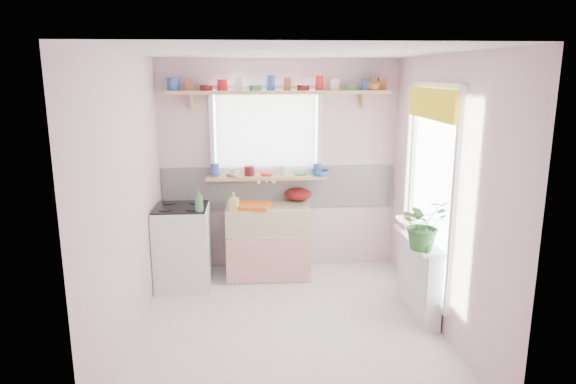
{
  "coord_description": "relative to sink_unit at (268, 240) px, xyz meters",
  "views": [
    {
      "loc": [
        -0.33,
        -4.41,
        2.33
      ],
      "look_at": [
        0.03,
        0.55,
        1.17
      ],
      "focal_mm": 32.0,
      "sensor_mm": 36.0,
      "label": 1
    }
  ],
  "objects": [
    {
      "name": "shelf_vase",
      "position": [
        1.22,
        0.12,
        1.79
      ],
      "size": [
        0.19,
        0.19,
        0.16
      ],
      "primitive_type": "imported",
      "rotation": [
        0.0,
        0.0,
        0.25
      ],
      "color": "#9D5D30",
      "rests_on": "pine_shelf"
    },
    {
      "name": "colander",
      "position": [
        0.37,
        0.21,
        0.49
      ],
      "size": [
        0.38,
        0.38,
        0.15
      ],
      "primitive_type": "ellipsoid",
      "rotation": [
        0.0,
        0.0,
        -0.19
      ],
      "color": "#5C100F",
      "rests_on": "sink_unit"
    },
    {
      "name": "windowsill",
      "position": [
        -0.0,
        0.19,
        0.71
      ],
      "size": [
        1.4,
        0.22,
        0.04
      ],
      "primitive_type": "cube",
      "color": "tan",
      "rests_on": "room"
    },
    {
      "name": "cooker",
      "position": [
        -0.95,
        -0.24,
        0.03
      ],
      "size": [
        0.58,
        0.58,
        0.93
      ],
      "color": "white",
      "rests_on": "ground"
    },
    {
      "name": "sill_bowl",
      "position": [
        0.62,
        0.13,
        0.76
      ],
      "size": [
        0.28,
        0.28,
        0.07
      ],
      "primitive_type": "imported",
      "rotation": [
        0.0,
        0.0,
        0.41
      ],
      "color": "#30669D",
      "rests_on": "windowsill"
    },
    {
      "name": "cooker_bottle",
      "position": [
        -0.73,
        -0.46,
        0.6
      ],
      "size": [
        0.1,
        0.1,
        0.24
      ],
      "primitive_type": "imported",
      "rotation": [
        0.0,
        0.0,
        0.12
      ],
      "color": "#42844F",
      "rests_on": "cooker"
    },
    {
      "name": "shelf_crockery",
      "position": [
        0.15,
        0.18,
        1.76
      ],
      "size": [
        2.47,
        0.11,
        0.12
      ],
      "color": "#3359A5",
      "rests_on": "pine_shelf"
    },
    {
      "name": "sink_unit",
      "position": [
        0.0,
        0.0,
        0.0
      ],
      "size": [
        0.95,
        0.65,
        1.11
      ],
      "color": "white",
      "rests_on": "ground"
    },
    {
      "name": "pine_shelf",
      "position": [
        0.15,
        0.18,
        1.69
      ],
      "size": [
        2.52,
        0.24,
        0.04
      ],
      "primitive_type": "cube",
      "color": "tan",
      "rests_on": "room"
    },
    {
      "name": "radiator_ledge",
      "position": [
        1.45,
        -1.09,
        -0.03
      ],
      "size": [
        0.22,
        0.95,
        0.78
      ],
      "color": "white",
      "rests_on": "ground"
    },
    {
      "name": "jade_plant",
      "position": [
        1.36,
        -1.39,
        0.58
      ],
      "size": [
        0.51,
        0.47,
        0.47
      ],
      "primitive_type": "imported",
      "rotation": [
        0.0,
        0.0,
        0.3
      ],
      "color": "#2D6629",
      "rests_on": "radiator_ledge"
    },
    {
      "name": "sill_cup",
      "position": [
        -0.36,
        0.13,
        0.77
      ],
      "size": [
        0.15,
        0.15,
        0.09
      ],
      "primitive_type": "imported",
      "rotation": [
        0.0,
        0.0,
        -0.42
      ],
      "color": "beige",
      "rests_on": "windowsill"
    },
    {
      "name": "fruit",
      "position": [
        1.49,
        -0.7,
        0.45
      ],
      "size": [
        0.2,
        0.14,
        0.1
      ],
      "color": "#E25D13",
      "rests_on": "fruit_bowl"
    },
    {
      "name": "dish_tray",
      "position": [
        -0.19,
        -0.1,
        0.44
      ],
      "size": [
        0.49,
        0.41,
        0.04
      ],
      "primitive_type": "cube",
      "rotation": [
        0.0,
        0.0,
        -0.23
      ],
      "color": "#FA5F16",
      "rests_on": "sink_unit"
    },
    {
      "name": "sill_crockery",
      "position": [
        -0.02,
        0.19,
        0.78
      ],
      "size": [
        1.35,
        0.11,
        0.12
      ],
      "color": "#3359A5",
      "rests_on": "windowsill"
    },
    {
      "name": "fruit_bowl",
      "position": [
        1.48,
        -0.71,
        0.38
      ],
      "size": [
        0.36,
        0.36,
        0.08
      ],
      "primitive_type": "imported",
      "rotation": [
        0.0,
        0.0,
        -0.07
      ],
      "color": "white",
      "rests_on": "radiator_ledge"
    },
    {
      "name": "herb_pot",
      "position": [
        1.37,
        -1.49,
        0.46
      ],
      "size": [
        0.14,
        0.12,
        0.22
      ],
      "primitive_type": "imported",
      "rotation": [
        0.0,
        0.0,
        0.43
      ],
      "color": "#2B6126",
      "rests_on": "radiator_ledge"
    },
    {
      "name": "room",
      "position": [
        0.81,
        -0.43,
        0.94
      ],
      "size": [
        3.2,
        3.2,
        3.2
      ],
      "color": "white",
      "rests_on": "ground"
    },
    {
      "name": "soap_bottle_sink",
      "position": [
        -0.38,
        -0.19,
        0.52
      ],
      "size": [
        0.12,
        0.12,
        0.2
      ],
      "primitive_type": "imported",
      "rotation": [
        0.0,
        0.0,
        -0.33
      ],
      "color": "#E0E967",
      "rests_on": "sink_unit"
    }
  ]
}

